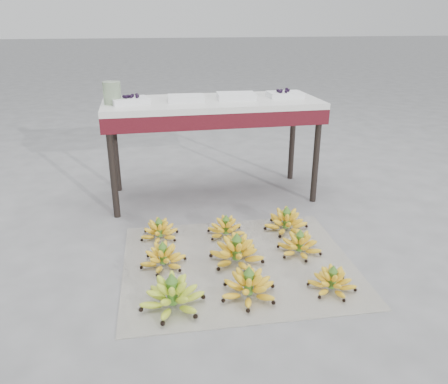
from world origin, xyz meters
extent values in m
plane|color=slate|center=(0.00, 0.00, 0.00)|extent=(60.00, 60.00, 0.00)
cube|color=white|center=(-0.09, -0.05, 0.00)|extent=(1.29, 1.10, 0.01)
ellipsoid|color=#8FBD37|center=(-0.47, -0.37, 0.05)|extent=(0.32, 0.32, 0.09)
ellipsoid|color=#8FBD37|center=(-0.47, -0.37, 0.09)|extent=(0.22, 0.22, 0.07)
ellipsoid|color=#8FBD37|center=(-0.47, -0.37, 0.13)|extent=(0.15, 0.15, 0.06)
cylinder|color=#417223|center=(-0.47, -0.37, 0.09)|extent=(0.05, 0.05, 0.12)
cone|color=#417223|center=(-0.47, -0.37, 0.17)|extent=(0.06, 0.06, 0.04)
ellipsoid|color=yellow|center=(-0.11, -0.36, 0.05)|extent=(0.31, 0.31, 0.08)
ellipsoid|color=yellow|center=(-0.11, -0.36, 0.08)|extent=(0.22, 0.22, 0.06)
ellipsoid|color=yellow|center=(-0.11, -0.36, 0.12)|extent=(0.14, 0.14, 0.05)
cylinder|color=#417223|center=(-0.11, -0.36, 0.08)|extent=(0.05, 0.05, 0.11)
cone|color=#417223|center=(-0.11, -0.36, 0.16)|extent=(0.05, 0.05, 0.04)
ellipsoid|color=yellow|center=(0.31, -0.39, 0.04)|extent=(0.28, 0.28, 0.07)
ellipsoid|color=yellow|center=(0.31, -0.39, 0.07)|extent=(0.20, 0.20, 0.05)
ellipsoid|color=yellow|center=(0.31, -0.39, 0.10)|extent=(0.13, 0.13, 0.04)
cylinder|color=#417223|center=(0.31, -0.39, 0.07)|extent=(0.04, 0.04, 0.09)
cone|color=#417223|center=(0.31, -0.39, 0.13)|extent=(0.04, 0.04, 0.03)
ellipsoid|color=yellow|center=(-0.49, 0.00, 0.04)|extent=(0.32, 0.32, 0.07)
ellipsoid|color=yellow|center=(-0.49, 0.00, 0.08)|extent=(0.22, 0.22, 0.06)
ellipsoid|color=yellow|center=(-0.49, 0.00, 0.11)|extent=(0.15, 0.15, 0.05)
cylinder|color=#417223|center=(-0.49, 0.00, 0.08)|extent=(0.04, 0.04, 0.10)
cone|color=#417223|center=(-0.49, 0.00, 0.14)|extent=(0.05, 0.05, 0.04)
ellipsoid|color=yellow|center=(-0.09, -0.04, 0.05)|extent=(0.36, 0.36, 0.09)
ellipsoid|color=yellow|center=(-0.09, -0.04, 0.09)|extent=(0.26, 0.26, 0.07)
ellipsoid|color=yellow|center=(-0.09, -0.04, 0.13)|extent=(0.17, 0.17, 0.06)
cylinder|color=#417223|center=(-0.09, -0.04, 0.09)|extent=(0.05, 0.05, 0.12)
cone|color=#417223|center=(-0.09, -0.04, 0.17)|extent=(0.06, 0.06, 0.04)
ellipsoid|color=yellow|center=(0.28, -0.01, 0.04)|extent=(0.32, 0.32, 0.07)
ellipsoid|color=yellow|center=(0.28, -0.01, 0.08)|extent=(0.22, 0.22, 0.06)
ellipsoid|color=yellow|center=(0.28, -0.01, 0.11)|extent=(0.15, 0.15, 0.05)
cylinder|color=#417223|center=(0.28, -0.01, 0.08)|extent=(0.04, 0.04, 0.10)
cone|color=#417223|center=(0.28, -0.01, 0.14)|extent=(0.05, 0.05, 0.04)
ellipsoid|color=yellow|center=(-0.49, 0.33, 0.04)|extent=(0.26, 0.26, 0.07)
ellipsoid|color=yellow|center=(-0.49, 0.33, 0.07)|extent=(0.19, 0.19, 0.05)
ellipsoid|color=yellow|center=(-0.49, 0.33, 0.10)|extent=(0.12, 0.12, 0.04)
cylinder|color=#417223|center=(-0.49, 0.33, 0.07)|extent=(0.04, 0.04, 0.10)
cone|color=#417223|center=(-0.49, 0.33, 0.13)|extent=(0.05, 0.05, 0.03)
ellipsoid|color=yellow|center=(-0.09, 0.29, 0.04)|extent=(0.30, 0.30, 0.07)
ellipsoid|color=yellow|center=(-0.09, 0.29, 0.07)|extent=(0.21, 0.21, 0.05)
ellipsoid|color=yellow|center=(-0.09, 0.29, 0.10)|extent=(0.14, 0.14, 0.04)
cylinder|color=#417223|center=(-0.09, 0.29, 0.07)|extent=(0.04, 0.04, 0.10)
cone|color=#417223|center=(-0.09, 0.29, 0.13)|extent=(0.05, 0.05, 0.03)
ellipsoid|color=yellow|center=(0.30, 0.29, 0.05)|extent=(0.30, 0.30, 0.08)
ellipsoid|color=yellow|center=(0.30, 0.29, 0.08)|extent=(0.21, 0.21, 0.06)
ellipsoid|color=yellow|center=(0.30, 0.29, 0.12)|extent=(0.14, 0.14, 0.05)
cylinder|color=#417223|center=(0.30, 0.29, 0.08)|extent=(0.04, 0.04, 0.11)
cone|color=#417223|center=(0.30, 0.29, 0.15)|extent=(0.05, 0.05, 0.04)
cylinder|color=black|center=(-0.76, 0.72, 0.34)|extent=(0.04, 0.04, 0.69)
cylinder|color=black|center=(0.66, 0.72, 0.34)|extent=(0.04, 0.04, 0.69)
cylinder|color=black|center=(-0.76, 1.22, 0.34)|extent=(0.04, 0.04, 0.69)
cylinder|color=black|center=(0.66, 1.22, 0.34)|extent=(0.04, 0.04, 0.69)
cube|color=#540F1B|center=(-0.05, 0.97, 0.64)|extent=(1.52, 0.61, 0.10)
cube|color=silver|center=(-0.05, 0.97, 0.71)|extent=(1.52, 0.61, 0.04)
cube|color=silver|center=(-0.61, 0.93, 0.75)|extent=(0.28, 0.23, 0.04)
sphere|color=black|center=(-0.63, 0.92, 0.78)|extent=(0.02, 0.02, 0.02)
sphere|color=black|center=(-0.62, 0.92, 0.78)|extent=(0.02, 0.02, 0.02)
sphere|color=black|center=(-0.60, 0.95, 0.78)|extent=(0.02, 0.02, 0.02)
sphere|color=black|center=(-0.60, 0.91, 0.78)|extent=(0.02, 0.02, 0.02)
sphere|color=black|center=(-0.65, 0.91, 0.78)|extent=(0.02, 0.02, 0.02)
sphere|color=black|center=(-0.64, 0.90, 0.78)|extent=(0.02, 0.02, 0.02)
sphere|color=black|center=(-0.57, 0.97, 0.78)|extent=(0.02, 0.02, 0.02)
sphere|color=black|center=(-0.64, 0.90, 0.78)|extent=(0.02, 0.02, 0.02)
sphere|color=black|center=(-0.57, 0.91, 0.78)|extent=(0.02, 0.02, 0.02)
sphere|color=black|center=(-0.56, 0.93, 0.78)|extent=(0.02, 0.02, 0.02)
cube|color=silver|center=(-0.23, 0.95, 0.75)|extent=(0.26, 0.19, 0.04)
cube|color=silver|center=(0.12, 0.97, 0.75)|extent=(0.28, 0.21, 0.04)
cube|color=silver|center=(0.49, 0.97, 0.75)|extent=(0.24, 0.18, 0.04)
sphere|color=black|center=(0.52, 1.02, 0.78)|extent=(0.02, 0.02, 0.02)
sphere|color=black|center=(0.46, 0.96, 0.78)|extent=(0.02, 0.02, 0.02)
sphere|color=black|center=(0.43, 0.97, 0.78)|extent=(0.02, 0.02, 0.02)
sphere|color=black|center=(0.44, 0.93, 0.78)|extent=(0.02, 0.02, 0.02)
sphere|color=black|center=(0.43, 0.94, 0.78)|extent=(0.02, 0.02, 0.02)
sphere|color=black|center=(0.44, 0.92, 0.78)|extent=(0.02, 0.02, 0.02)
sphere|color=black|center=(0.51, 0.96, 0.78)|extent=(0.02, 0.02, 0.02)
sphere|color=black|center=(0.48, 0.92, 0.78)|extent=(0.02, 0.02, 0.02)
cylinder|color=beige|center=(-0.73, 0.93, 0.80)|extent=(0.13, 0.13, 0.15)
camera|label=1|loc=(-0.57, -2.08, 1.26)|focal=35.00mm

